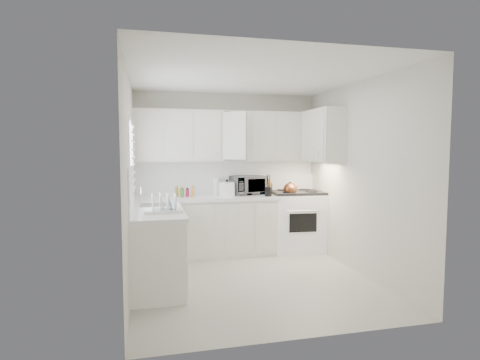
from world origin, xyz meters
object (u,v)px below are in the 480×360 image
object	(u,v)px
microwave	(248,183)
dish_rack	(163,202)
tea_kettle	(290,188)
rice_cooker	(227,188)
stove	(297,213)
utensil_crock	(268,185)

from	to	relation	value
microwave	dish_rack	distance (m)	2.09
tea_kettle	dish_rack	world-z (taller)	dish_rack
rice_cooker	dish_rack	distance (m)	1.74
dish_rack	microwave	bearing A→B (deg)	45.43
dish_rack	tea_kettle	bearing A→B (deg)	29.41
stove	dish_rack	xyz separation A→B (m)	(-2.23, -1.36, 0.43)
microwave	dish_rack	xyz separation A→B (m)	(-1.44, -1.51, -0.06)
rice_cooker	dish_rack	size ratio (longest dim) A/B	0.59
microwave	utensil_crock	size ratio (longest dim) A/B	1.55
stove	microwave	bearing A→B (deg)	173.73
rice_cooker	utensil_crock	xyz separation A→B (m)	(0.62, -0.21, 0.05)
microwave	utensil_crock	world-z (taller)	microwave
stove	microwave	xyz separation A→B (m)	(-0.79, 0.15, 0.50)
tea_kettle	dish_rack	xyz separation A→B (m)	(-2.05, -1.20, 0.01)
tea_kettle	rice_cooker	world-z (taller)	rice_cooker
stove	tea_kettle	world-z (taller)	stove
microwave	utensil_crock	xyz separation A→B (m)	(0.24, -0.34, -0.01)
microwave	rice_cooker	bearing A→B (deg)	-175.30
microwave	rice_cooker	xyz separation A→B (m)	(-0.38, -0.13, -0.05)
tea_kettle	utensil_crock	xyz separation A→B (m)	(-0.38, -0.03, 0.06)
utensil_crock	dish_rack	size ratio (longest dim) A/B	0.80
utensil_crock	dish_rack	bearing A→B (deg)	-145.07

